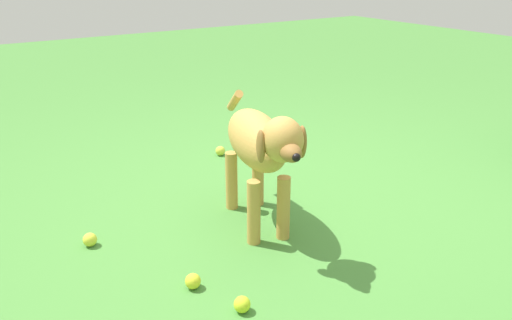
# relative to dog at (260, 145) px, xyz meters

# --- Properties ---
(ground) EXTENTS (14.00, 14.00, 0.00)m
(ground) POSITION_rel_dog_xyz_m (0.00, -0.26, -0.44)
(ground) COLOR #478438
(dog) EXTENTS (0.96, 0.39, 0.67)m
(dog) POSITION_rel_dog_xyz_m (0.00, 0.00, 0.00)
(dog) COLOR #C69347
(dog) RESTS_ON ground
(tennis_ball_0) EXTENTS (0.07, 0.07, 0.07)m
(tennis_ball_0) POSITION_rel_dog_xyz_m (0.99, -0.33, -0.41)
(tennis_ball_0) COLOR #D1D340
(tennis_ball_0) RESTS_ON ground
(tennis_ball_1) EXTENTS (0.07, 0.07, 0.07)m
(tennis_ball_1) POSITION_rel_dog_xyz_m (-0.28, 0.52, -0.41)
(tennis_ball_1) COLOR yellow
(tennis_ball_1) RESTS_ON ground
(tennis_ball_2) EXTENTS (0.07, 0.07, 0.07)m
(tennis_ball_2) POSITION_rel_dog_xyz_m (-0.52, 0.43, -0.41)
(tennis_ball_2) COLOR #CEE32A
(tennis_ball_2) RESTS_ON ground
(tennis_ball_3) EXTENTS (0.07, 0.07, 0.07)m
(tennis_ball_3) POSITION_rel_dog_xyz_m (0.29, 0.77, -0.41)
(tennis_ball_3) COLOR #D4D93B
(tennis_ball_3) RESTS_ON ground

